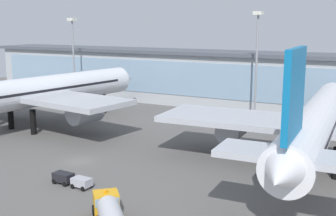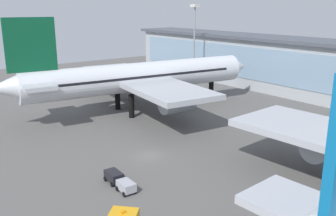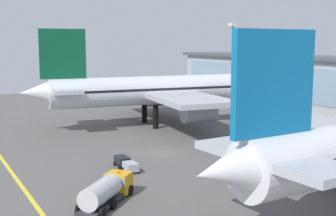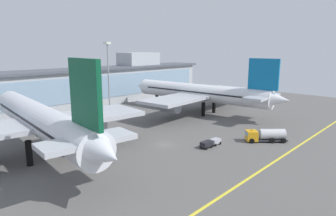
% 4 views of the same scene
% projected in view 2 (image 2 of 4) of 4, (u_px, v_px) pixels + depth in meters
% --- Properties ---
extents(ground_plane, '(189.55, 189.55, 0.00)m').
position_uv_depth(ground_plane, '(149.00, 156.00, 54.07)').
color(ground_plane, '#5B5956').
extents(airliner_near_left, '(42.12, 57.02, 19.28)m').
position_uv_depth(airliner_near_left, '(139.00, 78.00, 75.45)').
color(airliner_near_left, black).
rests_on(airliner_near_left, ground).
extents(baggage_tug_near, '(5.65, 1.89, 1.40)m').
position_uv_depth(baggage_tug_near, '(119.00, 181.00, 44.61)').
color(baggage_tug_near, black).
rests_on(baggage_tug_near, ground).
extents(apron_light_mast_west, '(1.80, 1.80, 21.59)m').
position_uv_depth(apron_light_mast_west, '(194.00, 32.00, 99.54)').
color(apron_light_mast_west, gray).
rests_on(apron_light_mast_west, ground).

